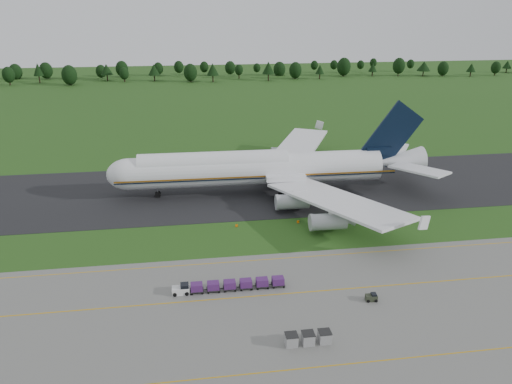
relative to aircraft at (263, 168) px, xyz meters
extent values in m
plane|color=#214815|center=(-8.34, -25.13, -6.46)|extent=(600.00, 600.00, 0.00)
cube|color=slate|center=(-8.34, -59.13, -6.43)|extent=(300.00, 52.00, 0.06)
cube|color=black|center=(-8.34, 2.87, -6.42)|extent=(300.00, 40.00, 0.08)
cube|color=#C38F0B|center=(-8.34, -47.13, -6.40)|extent=(300.00, 0.25, 0.01)
cube|color=#C38F0B|center=(-8.34, -65.13, -6.40)|extent=(300.00, 0.20, 0.01)
cube|color=#C38F0B|center=(-8.34, -35.13, -6.40)|extent=(120.00, 0.20, 0.01)
cylinder|color=black|center=(-117.50, 191.96, -4.51)|extent=(0.70, 0.70, 3.89)
sphere|color=black|center=(-117.50, 191.96, -0.51)|extent=(7.02, 7.02, 7.02)
cylinder|color=black|center=(-102.85, 198.94, -4.40)|extent=(0.70, 0.70, 4.13)
cone|color=black|center=(-102.85, 198.94, 1.33)|extent=(5.74, 5.74, 7.34)
cylinder|color=black|center=(-82.94, 186.92, -4.57)|extent=(0.70, 0.70, 3.79)
sphere|color=black|center=(-82.94, 186.92, -0.68)|extent=(8.65, 8.65, 8.65)
cylinder|color=black|center=(-64.07, 202.07, -4.66)|extent=(0.70, 0.70, 3.60)
cone|color=black|center=(-64.07, 202.07, 0.33)|extent=(7.37, 7.37, 6.39)
cylinder|color=black|center=(-53.21, 195.55, -4.83)|extent=(0.70, 0.70, 3.26)
sphere|color=black|center=(-53.21, 195.55, -1.47)|extent=(5.63, 5.63, 5.63)
cylinder|color=black|center=(-35.50, 196.11, -4.66)|extent=(0.70, 0.70, 3.60)
cone|color=black|center=(-35.50, 196.11, 0.33)|extent=(7.10, 7.10, 6.39)
cylinder|color=black|center=(-13.84, 189.04, -4.61)|extent=(0.70, 0.70, 3.69)
sphere|color=black|center=(-13.84, 189.04, -0.82)|extent=(7.95, 7.95, 7.95)
cylinder|color=black|center=(-0.58, 187.42, -4.47)|extent=(0.70, 0.70, 3.99)
cone|color=black|center=(-0.58, 187.42, 1.07)|extent=(7.32, 7.32, 7.09)
cylinder|color=black|center=(16.47, 199.08, -4.68)|extent=(0.70, 0.70, 3.57)
sphere|color=black|center=(16.47, 199.08, -1.01)|extent=(5.15, 5.15, 5.15)
cylinder|color=black|center=(33.19, 187.91, -4.41)|extent=(0.70, 0.70, 4.11)
cone|color=black|center=(33.19, 187.91, 1.30)|extent=(7.48, 7.48, 7.31)
cylinder|color=black|center=(50.93, 192.18, -4.70)|extent=(0.70, 0.70, 3.53)
sphere|color=black|center=(50.93, 192.18, -1.07)|extent=(7.74, 7.74, 7.74)
cylinder|color=black|center=(66.01, 190.13, -4.87)|extent=(0.70, 0.70, 3.19)
cone|color=black|center=(66.01, 190.13, -0.44)|extent=(5.46, 5.46, 5.67)
cylinder|color=black|center=(84.37, 199.49, -4.46)|extent=(0.70, 0.70, 4.01)
sphere|color=black|center=(84.37, 199.49, -0.34)|extent=(8.74, 8.74, 8.74)
cylinder|color=black|center=(102.91, 197.08, -4.97)|extent=(0.70, 0.70, 2.99)
cone|color=black|center=(102.91, 197.08, -0.82)|extent=(5.58, 5.58, 5.31)
cylinder|color=black|center=(120.10, 196.09, -4.35)|extent=(0.70, 0.70, 4.22)
sphere|color=black|center=(120.10, 196.09, -0.01)|extent=(7.80, 7.80, 7.80)
cylinder|color=black|center=(135.81, 193.14, -4.78)|extent=(0.70, 0.70, 3.36)
cone|color=black|center=(135.81, 193.14, -0.11)|extent=(8.65, 8.65, 5.98)
cylinder|color=black|center=(148.22, 191.25, -4.87)|extent=(0.70, 0.70, 3.18)
sphere|color=black|center=(148.22, 191.25, -1.60)|extent=(6.93, 6.93, 6.93)
cylinder|color=black|center=(165.15, 187.02, -4.96)|extent=(0.70, 0.70, 3.00)
cone|color=black|center=(165.15, 187.02, -0.80)|extent=(5.86, 5.86, 5.32)
cylinder|color=black|center=(183.18, 188.49, -4.77)|extent=(0.70, 0.70, 3.39)
sphere|color=black|center=(183.18, 188.49, -1.28)|extent=(6.02, 6.02, 6.02)
cylinder|color=black|center=(199.38, 200.78, -5.02)|extent=(0.70, 0.70, 2.88)
cone|color=black|center=(199.38, 200.78, -1.02)|extent=(5.80, 5.80, 5.12)
cylinder|color=white|center=(-1.47, 0.02, -0.23)|extent=(62.41, 8.70, 7.73)
cylinder|color=white|center=(-12.21, 0.19, 1.60)|extent=(36.61, 6.60, 6.03)
sphere|color=white|center=(-32.62, 0.51, -0.23)|extent=(7.73, 7.73, 7.73)
cone|color=white|center=(35.58, -0.55, 0.31)|extent=(11.93, 7.53, 7.35)
cube|color=#BB711C|center=(-1.53, -3.86, -0.88)|extent=(68.74, 1.13, 0.38)
cube|color=white|center=(12.66, -20.71, -1.20)|extent=(25.22, 37.63, 0.59)
cube|color=white|center=(13.29, 20.31, -1.20)|extent=(26.10, 37.43, 0.59)
cylinder|color=#9DA1A6|center=(4.70, -13.61, -3.88)|extent=(7.57, 3.55, 3.44)
cylinder|color=#9DA1A6|center=(9.70, -25.50, -3.88)|extent=(7.57, 3.55, 3.44)
cylinder|color=#9DA1A6|center=(5.12, 13.46, -3.88)|extent=(7.57, 3.55, 3.44)
cylinder|color=#9DA1A6|center=(10.48, 25.19, -3.88)|extent=(7.57, 3.55, 3.44)
cube|color=black|center=(32.91, -0.51, 7.54)|extent=(15.67, 0.83, 17.25)
cube|color=white|center=(37.07, -8.63, 0.63)|extent=(12.27, 15.01, 0.48)
cube|color=white|center=(37.32, 7.48, 0.63)|extent=(12.54, 14.93, 0.48)
cylinder|color=slate|center=(-26.18, 0.41, -5.28)|extent=(0.39, 0.39, 2.36)
cylinder|color=black|center=(-26.18, 0.41, -5.76)|extent=(1.41, 0.99, 1.40)
cylinder|color=slate|center=(4.90, -4.91, -5.28)|extent=(0.39, 0.39, 2.36)
cylinder|color=black|center=(4.90, -4.91, -5.76)|extent=(1.41, 0.99, 1.40)
cylinder|color=slate|center=(5.05, 4.76, -5.28)|extent=(0.39, 0.39, 2.36)
cylinder|color=black|center=(5.05, 4.76, -5.76)|extent=(1.41, 0.99, 1.40)
cube|color=silver|center=(-20.77, -44.58, -5.80)|extent=(2.85, 1.53, 1.21)
cylinder|color=black|center=(-21.76, -45.35, -6.07)|extent=(0.66, 0.24, 0.66)
cube|color=black|center=(-18.14, -44.58, -6.02)|extent=(2.19, 1.64, 0.13)
cube|color=#431B57|center=(-18.14, -44.58, -5.36)|extent=(1.97, 1.53, 1.21)
cylinder|color=black|center=(-19.01, -45.35, -6.21)|extent=(0.37, 0.16, 0.37)
cube|color=black|center=(-15.40, -44.58, -6.02)|extent=(2.19, 1.64, 0.13)
cube|color=#431B57|center=(-15.40, -44.58, -5.36)|extent=(1.97, 1.53, 1.21)
cylinder|color=black|center=(-16.27, -45.35, -6.21)|extent=(0.37, 0.16, 0.37)
cube|color=black|center=(-12.66, -44.58, -6.02)|extent=(2.19, 1.64, 0.13)
cube|color=#431B57|center=(-12.66, -44.58, -5.36)|extent=(1.97, 1.53, 1.21)
cylinder|color=black|center=(-13.53, -45.35, -6.21)|extent=(0.37, 0.16, 0.37)
cube|color=black|center=(-9.91, -44.58, -6.02)|extent=(2.19, 1.64, 0.13)
cube|color=#431B57|center=(-9.91, -44.58, -5.36)|extent=(1.97, 1.53, 1.21)
cylinder|color=black|center=(-10.79, -45.35, -6.21)|extent=(0.37, 0.16, 0.37)
cube|color=black|center=(-7.17, -44.58, -6.02)|extent=(2.19, 1.64, 0.13)
cube|color=#431B57|center=(-7.17, -44.58, -5.36)|extent=(1.97, 1.53, 1.21)
cylinder|color=black|center=(-8.05, -45.35, -6.21)|extent=(0.37, 0.16, 0.37)
cube|color=black|center=(-4.43, -44.58, -6.02)|extent=(2.19, 1.64, 0.13)
cube|color=#431B57|center=(-4.43, -44.58, -5.36)|extent=(1.97, 1.53, 1.21)
cylinder|color=black|center=(-5.31, -45.35, -6.21)|extent=(0.37, 0.16, 0.37)
cylinder|color=black|center=(-20.77, -44.58, -6.07)|extent=(0.66, 0.24, 0.66)
cube|color=#2C3223|center=(9.67, -51.08, -5.90)|extent=(1.88, 1.19, 1.00)
cylinder|color=black|center=(9.03, -51.62, -6.15)|extent=(0.51, 0.18, 0.51)
cylinder|color=black|center=(10.31, -50.53, -6.15)|extent=(0.51, 0.18, 0.51)
cube|color=gray|center=(-5.46, -60.18, -5.57)|extent=(1.67, 1.67, 1.67)
cube|color=black|center=(-5.46, -60.18, -4.69)|extent=(1.77, 1.77, 0.08)
cube|color=gray|center=(-3.06, -60.18, -5.57)|extent=(1.67, 1.67, 1.67)
cube|color=black|center=(-3.06, -60.18, -4.69)|extent=(1.77, 1.77, 0.08)
cube|color=gray|center=(-0.66, -60.18, -5.57)|extent=(1.67, 1.67, 1.67)
cube|color=black|center=(-0.66, -60.18, -4.69)|extent=(1.77, 1.77, 0.08)
cube|color=orange|center=(-8.81, -19.81, -6.16)|extent=(0.50, 0.12, 0.60)
cube|color=black|center=(-8.81, -19.81, -6.44)|extent=(0.30, 0.30, 0.04)
cube|color=orange|center=(4.68, -19.81, -6.16)|extent=(0.50, 0.12, 0.60)
cube|color=black|center=(4.68, -19.81, -6.44)|extent=(0.30, 0.30, 0.04)
cube|color=orange|center=(18.18, -19.81, -6.16)|extent=(0.50, 0.12, 0.60)
cube|color=black|center=(18.18, -19.81, -6.44)|extent=(0.30, 0.30, 0.04)
camera|label=1|loc=(-18.68, -116.66, 38.80)|focal=35.00mm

